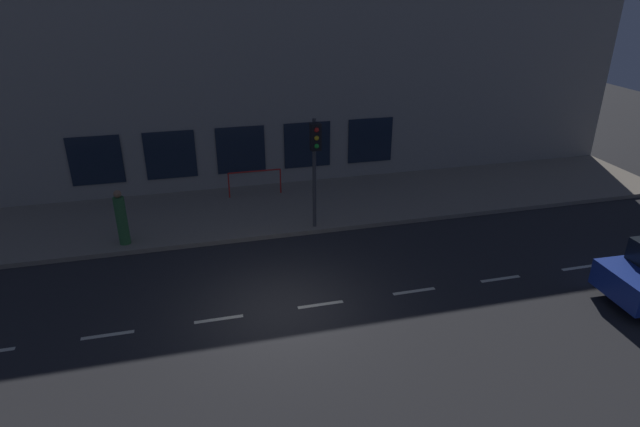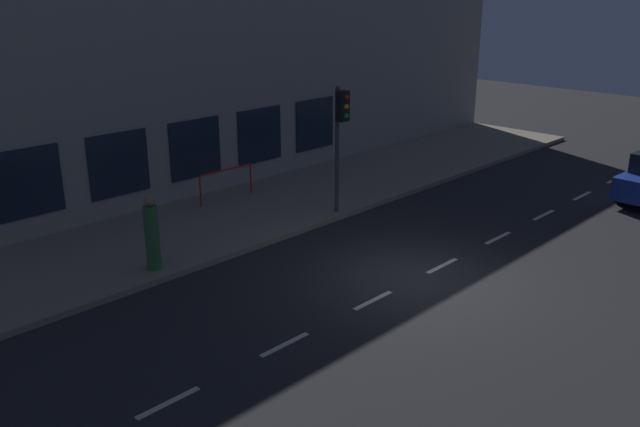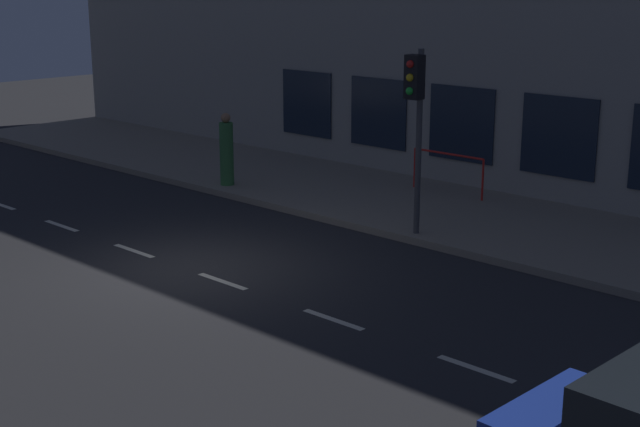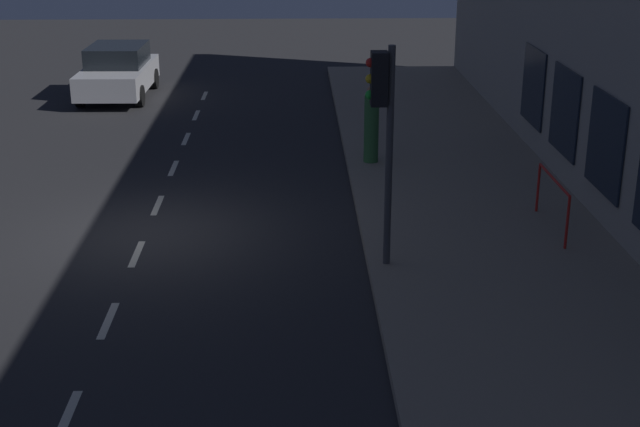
{
  "view_description": "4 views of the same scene",
  "coord_description": "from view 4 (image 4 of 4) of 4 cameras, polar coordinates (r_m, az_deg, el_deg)",
  "views": [
    {
      "loc": [
        -11.22,
        1.84,
        7.82
      ],
      "look_at": [
        3.18,
        -1.79,
        1.11
      ],
      "focal_mm": 29.94,
      "sensor_mm": 36.0,
      "label": 1
    },
    {
      "loc": [
        -8.33,
        11.83,
        6.53
      ],
      "look_at": [
        2.56,
        0.6,
        1.12
      ],
      "focal_mm": 37.95,
      "sensor_mm": 36.0,
      "label": 2
    },
    {
      "loc": [
        -9.54,
        -12.35,
        5.1
      ],
      "look_at": [
        1.81,
        -1.61,
        0.98
      ],
      "focal_mm": 50.58,
      "sensor_mm": 36.0,
      "label": 3
    },
    {
      "loc": [
        2.79,
        -15.68,
        5.99
      ],
      "look_at": [
        3.2,
        -1.85,
        1.03
      ],
      "focal_mm": 50.43,
      "sensor_mm": 36.0,
      "label": 4
    }
  ],
  "objects": [
    {
      "name": "sidewalk",
      "position": [
        17.11,
        10.09,
        -0.81
      ],
      "size": [
        4.5,
        32.0,
        0.15
      ],
      "color": "gray",
      "rests_on": "ground"
    },
    {
      "name": "pedestrian_0",
      "position": [
        20.49,
        3.28,
        5.55
      ],
      "size": [
        0.47,
        0.47,
        1.77
      ],
      "rotation": [
        0.0,
        0.0,
        2.39
      ],
      "color": "#336B38",
      "rests_on": "sidewalk"
    },
    {
      "name": "traffic_light",
      "position": [
        14.24,
        3.98,
        6.55
      ],
      "size": [
        0.46,
        0.32,
        3.63
      ],
      "color": "#424244",
      "rests_on": "sidewalk"
    },
    {
      "name": "red_railing",
      "position": [
        16.82,
        14.57,
        1.34
      ],
      "size": [
        0.05,
        1.99,
        0.97
      ],
      "color": "red",
      "rests_on": "sidewalk"
    },
    {
      "name": "building_facade",
      "position": [
        16.89,
        19.63,
        12.3
      ],
      "size": [
        0.65,
        32.0,
        8.28
      ],
      "color": "gray",
      "rests_on": "ground"
    },
    {
      "name": "parked_car_1",
      "position": [
        28.59,
        -12.71,
        8.78
      ],
      "size": [
        2.02,
        4.27,
        1.58
      ],
      "rotation": [
        0.0,
        0.0,
        3.13
      ],
      "color": "#B7B7BC",
      "rests_on": "ground"
    },
    {
      "name": "lane_centre_line",
      "position": [
        16.1,
        -11.55,
        -2.52
      ],
      "size": [
        0.12,
        27.2,
        0.01
      ],
      "color": "beige",
      "rests_on": "ground"
    },
    {
      "name": "ground_plane",
      "position": [
        17.01,
        -11.02,
        -1.26
      ],
      "size": [
        60.0,
        60.0,
        0.0
      ],
      "primitive_type": "plane",
      "color": "#28282B"
    }
  ]
}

